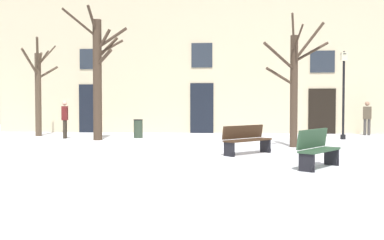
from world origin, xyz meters
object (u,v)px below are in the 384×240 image
(streetlamp, at_px, (344,85))
(person_crossing_plaza, at_px, (367,117))
(bench_by_litter_bin, at_px, (247,139))
(bench_near_center_tree, at_px, (317,149))
(person_near_bench, at_px, (65,117))
(tree_left_of_center, at_px, (294,83))
(litter_bin, at_px, (138,129))
(tree_foreground, at_px, (98,74))
(tree_center, at_px, (38,88))

(streetlamp, distance_m, person_crossing_plaza, 3.38)
(streetlamp, height_order, bench_by_litter_bin, streetlamp)
(streetlamp, relative_size, person_crossing_plaza, 2.31)
(bench_near_center_tree, xyz_separation_m, person_near_bench, (-9.22, 8.29, 0.46))
(person_crossing_plaza, bearing_deg, tree_left_of_center, 69.55)
(litter_bin, bearing_deg, streetlamp, -0.14)
(person_near_bench, xyz_separation_m, person_crossing_plaza, (13.67, 3.08, -0.02))
(tree_left_of_center, height_order, litter_bin, tree_left_of_center)
(tree_left_of_center, distance_m, person_near_bench, 9.98)
(bench_by_litter_bin, relative_size, bench_near_center_tree, 1.06)
(tree_left_of_center, relative_size, person_crossing_plaza, 2.72)
(tree_foreground, relative_size, streetlamp, 1.46)
(tree_left_of_center, relative_size, streetlamp, 1.18)
(litter_bin, distance_m, person_near_bench, 3.21)
(bench_by_litter_bin, bearing_deg, person_crossing_plaza, 8.13)
(person_crossing_plaza, bearing_deg, tree_foreground, 31.88)
(streetlamp, xyz_separation_m, bench_near_center_tree, (-2.72, -8.83, -1.83))
(bench_by_litter_bin, height_order, bench_near_center_tree, bench_near_center_tree)
(tree_left_of_center, relative_size, bench_by_litter_bin, 2.79)
(tree_foreground, bearing_deg, person_crossing_plaza, 17.83)
(tree_center, height_order, bench_near_center_tree, tree_center)
(tree_foreground, bearing_deg, bench_near_center_tree, -45.11)
(bench_near_center_tree, bearing_deg, person_near_bench, 82.45)
(tree_foreground, xyz_separation_m, person_near_bench, (-1.72, 0.76, -1.83))
(tree_foreground, height_order, bench_near_center_tree, tree_foreground)
(tree_foreground, height_order, bench_by_litter_bin, tree_foreground)
(tree_center, bearing_deg, bench_by_litter_bin, -35.77)
(streetlamp, xyz_separation_m, litter_bin, (-8.82, 0.02, -1.88))
(litter_bin, xyz_separation_m, bench_by_litter_bin, (4.55, -6.06, 0.03))
(litter_bin, height_order, person_crossing_plaza, person_crossing_plaza)
(tree_foreground, distance_m, bench_near_center_tree, 10.86)
(tree_foreground, distance_m, tree_left_of_center, 8.04)
(person_near_bench, bearing_deg, person_crossing_plaza, 93.00)
(tree_left_of_center, bearing_deg, bench_by_litter_bin, -126.27)
(bench_by_litter_bin, bearing_deg, tree_foreground, 94.55)
(litter_bin, distance_m, bench_by_litter_bin, 7.58)
(tree_foreground, distance_m, streetlamp, 10.31)
(tree_foreground, bearing_deg, litter_bin, 43.46)
(streetlamp, relative_size, litter_bin, 4.57)
(bench_by_litter_bin, bearing_deg, tree_left_of_center, 6.84)
(streetlamp, bearing_deg, person_crossing_plaza, 55.80)
(person_crossing_plaza, bearing_deg, tree_center, 20.72)
(litter_bin, xyz_separation_m, person_crossing_plaza, (10.55, 2.52, 0.48))
(bench_by_litter_bin, bearing_deg, streetlamp, 7.80)
(tree_center, relative_size, litter_bin, 5.50)
(tree_left_of_center, xyz_separation_m, bench_near_center_tree, (-0.16, -5.12, -1.75))
(tree_center, height_order, streetlamp, tree_center)
(tree_foreground, height_order, tree_center, tree_foreground)
(bench_near_center_tree, relative_size, person_crossing_plaza, 0.92)
(bench_near_center_tree, bearing_deg, person_crossing_plaza, 13.03)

